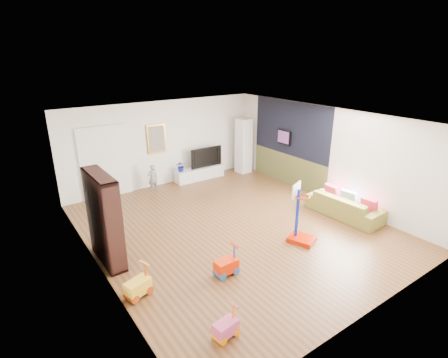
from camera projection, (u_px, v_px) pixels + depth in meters
floor at (233, 227)px, 8.71m from camera, size 6.50×7.50×0.00m
ceiling at (234, 119)px, 7.78m from camera, size 6.50×7.50×0.00m
wall_back at (164, 144)px, 11.13m from camera, size 6.50×0.00×2.70m
wall_front at (379, 243)px, 5.36m from camera, size 6.50×0.00×2.70m
wall_left at (94, 209)px, 6.49m from camera, size 0.00×7.50×2.70m
wall_right at (325, 154)px, 10.00m from camera, size 0.00×7.50×2.70m
navy_accent at (290, 129)px, 10.89m from camera, size 0.01×3.20×1.70m
olive_wainscot at (288, 169)px, 11.36m from camera, size 0.01×3.20×1.00m
doorway at (106, 163)px, 10.17m from camera, size 1.45×0.06×2.10m
painting_back at (157, 139)px, 10.89m from camera, size 0.62×0.06×0.92m
artwork_right at (284, 137)px, 11.12m from camera, size 0.04×0.56×0.46m
media_console at (199, 173)px, 11.92m from camera, size 1.75×0.45×0.41m
tall_cabinet at (244, 146)px, 12.36m from camera, size 0.47×0.47×1.94m
bookshelf at (104, 219)px, 7.01m from camera, size 0.36×1.31×1.90m
sofa at (344, 206)px, 9.19m from camera, size 0.87×2.01×0.58m
basketball_hoop at (304, 214)px, 7.80m from camera, size 0.66×0.72×1.40m
ride_on_yellow at (137, 282)px, 6.14m from camera, size 0.51×0.40×0.60m
ride_on_orange at (226, 261)px, 6.75m from camera, size 0.45×0.28×0.60m
ride_on_pink at (226, 323)px, 5.27m from camera, size 0.42×0.29×0.51m
child at (153, 178)px, 10.77m from camera, size 0.32×0.22×0.87m
tv at (205, 156)px, 11.91m from camera, size 1.17×0.16×0.67m
vase_plant at (181, 166)px, 11.41m from camera, size 0.39×0.36×0.37m
pillow_left at (369, 206)px, 8.78m from camera, size 0.13×0.42×0.41m
pillow_center at (349, 198)px, 9.27m from camera, size 0.16×0.43×0.42m
pillow_right at (332, 192)px, 9.66m from camera, size 0.14×0.42×0.42m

